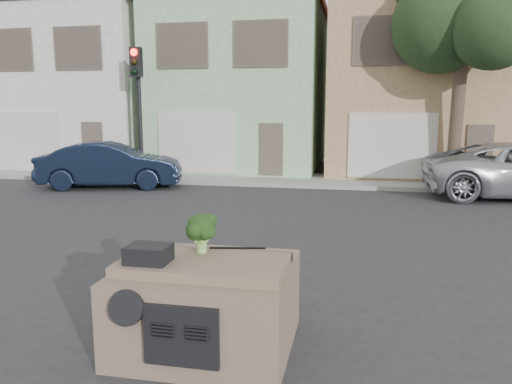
% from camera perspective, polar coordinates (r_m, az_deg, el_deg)
% --- Properties ---
extents(ground_plane, '(120.00, 120.00, 0.00)m').
position_cam_1_polar(ground_plane, '(9.07, 0.10, -8.67)').
color(ground_plane, '#303033').
rests_on(ground_plane, ground).
extents(sidewalk, '(40.00, 3.00, 0.15)m').
position_cam_1_polar(sidewalk, '(19.22, 6.27, 1.32)').
color(sidewalk, gray).
rests_on(sidewalk, ground).
extents(townhouse_white, '(7.20, 8.20, 7.55)m').
position_cam_1_polar(townhouse_white, '(26.24, -17.85, 11.25)').
color(townhouse_white, silver).
rests_on(townhouse_white, ground).
extents(townhouse_mint, '(7.20, 8.20, 7.55)m').
position_cam_1_polar(townhouse_mint, '(23.54, -1.33, 11.93)').
color(townhouse_mint, '#9BCA9A').
rests_on(townhouse_mint, ground).
extents(townhouse_tan, '(7.20, 8.20, 7.55)m').
position_cam_1_polar(townhouse_tan, '(23.08, 17.54, 11.54)').
color(townhouse_tan, tan).
rests_on(townhouse_tan, ground).
extents(navy_sedan, '(5.21, 2.95, 1.63)m').
position_cam_1_polar(navy_sedan, '(18.64, -16.17, 0.50)').
color(navy_sedan, '#131C31').
rests_on(navy_sedan, ground).
extents(traffic_signal, '(0.40, 0.40, 5.10)m').
position_cam_1_polar(traffic_signal, '(19.73, -13.24, 8.55)').
color(traffic_signal, black).
rests_on(traffic_signal, ground).
extents(tree_near, '(4.40, 4.00, 8.50)m').
position_cam_1_polar(tree_near, '(18.59, 22.29, 13.29)').
color(tree_near, '#223A1C').
rests_on(tree_near, ground).
extents(car_dashboard, '(2.00, 1.80, 1.12)m').
position_cam_1_polar(car_dashboard, '(6.15, -5.54, -12.33)').
color(car_dashboard, '#796553').
rests_on(car_dashboard, ground).
extents(instrument_hump, '(0.48, 0.38, 0.20)m').
position_cam_1_polar(instrument_hump, '(5.81, -12.18, -6.92)').
color(instrument_hump, black).
rests_on(instrument_hump, car_dashboard).
extents(wiper_arm, '(0.69, 0.15, 0.02)m').
position_cam_1_polar(wiper_arm, '(6.24, -2.12, -6.41)').
color(wiper_arm, black).
rests_on(wiper_arm, car_dashboard).
extents(broccoli, '(0.42, 0.42, 0.48)m').
position_cam_1_polar(broccoli, '(6.06, -6.28, -4.67)').
color(broccoli, black).
rests_on(broccoli, car_dashboard).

